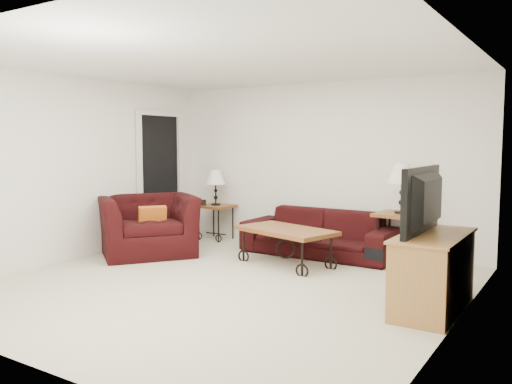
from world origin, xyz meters
TOP-DOWN VIEW (x-y plane):
  - ground at (0.00, 0.00)m, footprint 5.00×5.00m
  - wall_back at (0.00, 2.50)m, footprint 5.00×0.02m
  - wall_front at (0.00, -2.50)m, footprint 5.00×0.02m
  - wall_left at (-2.50, 0.00)m, footprint 0.02×5.00m
  - wall_right at (2.50, 0.00)m, footprint 0.02×5.00m
  - ceiling at (0.00, 0.00)m, footprint 5.00×5.00m
  - doorway at (-2.47, 1.65)m, footprint 0.08×0.94m
  - sofa at (0.22, 2.02)m, footprint 2.19×0.86m
  - side_table_left at (-1.75, 2.20)m, footprint 0.55×0.55m
  - side_table_right at (1.34, 2.20)m, footprint 0.67×0.67m
  - lamp_left at (-1.75, 2.20)m, footprint 0.34×0.34m
  - lamp_right at (1.34, 2.20)m, footprint 0.41×0.41m
  - photo_frame_left at (-1.90, 2.05)m, footprint 0.12×0.03m
  - photo_frame_right at (1.49, 2.05)m, footprint 0.13×0.06m
  - coffee_table at (0.13, 1.23)m, footprint 1.43×1.02m
  - armchair at (-1.88, 0.74)m, footprint 1.69×1.73m
  - throw_pillow at (-1.72, 0.69)m, footprint 0.31×0.37m
  - tv_stand at (2.23, 0.36)m, footprint 0.51×1.23m
  - television at (2.21, 0.36)m, footprint 0.14×1.11m
  - backpack at (1.19, 1.76)m, footprint 0.44×0.38m

SIDE VIEW (x-z plane):
  - ground at x=0.00m, z-range 0.00..0.00m
  - backpack at x=1.19m, z-range 0.00..0.48m
  - coffee_table at x=0.13m, z-range 0.00..0.49m
  - side_table_left at x=-1.75m, z-range 0.00..0.58m
  - sofa at x=0.22m, z-range 0.00..0.64m
  - side_table_right at x=1.34m, z-range 0.00..0.67m
  - tv_stand at x=2.23m, z-range 0.00..0.74m
  - armchair at x=-1.88m, z-range 0.00..0.85m
  - throw_pillow at x=-1.72m, z-range 0.33..0.71m
  - photo_frame_left at x=-1.90m, z-range 0.58..0.67m
  - photo_frame_right at x=1.49m, z-range 0.67..0.78m
  - lamp_left at x=-1.75m, z-range 0.58..1.15m
  - lamp_right at x=1.34m, z-range 0.67..1.33m
  - doorway at x=-2.47m, z-range 0.00..2.04m
  - television at x=2.21m, z-range 0.74..1.38m
  - wall_back at x=0.00m, z-range 0.00..2.50m
  - wall_front at x=0.00m, z-range 0.00..2.50m
  - wall_left at x=-2.50m, z-range 0.00..2.50m
  - wall_right at x=2.50m, z-range 0.00..2.50m
  - ceiling at x=0.00m, z-range 2.50..2.50m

